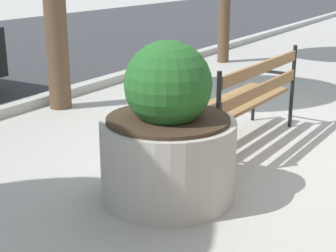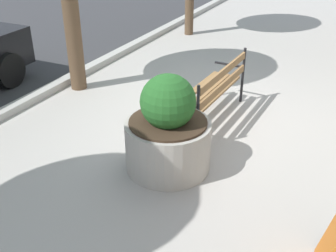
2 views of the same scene
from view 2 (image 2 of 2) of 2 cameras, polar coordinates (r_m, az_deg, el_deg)
ground_plane at (r=6.61m, az=5.49°, el=1.33°), size 80.00×80.00×0.00m
curb_stone at (r=8.00m, az=-14.19°, el=6.02°), size 60.00×0.20×0.12m
park_bench at (r=6.28m, az=6.26°, el=5.24°), size 1.82×0.59×0.95m
concrete_planter at (r=5.09m, az=0.00°, el=-0.94°), size 1.08×1.08×1.27m
leaning_signboard at (r=3.91m, az=21.53°, el=-14.91°), size 0.70×0.23×0.89m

